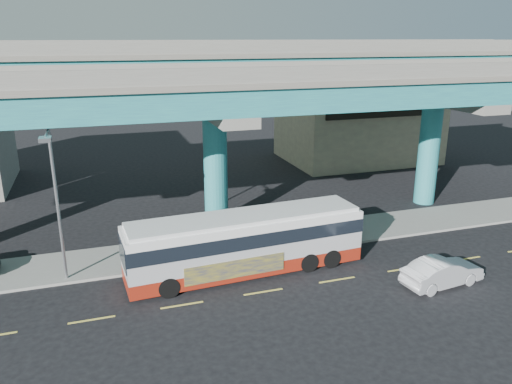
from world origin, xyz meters
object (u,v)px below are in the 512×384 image
object	(u,v)px
street_lamp	(54,185)
sedan	(442,272)
transit_bus	(246,241)
stop_sign	(347,213)

from	to	relation	value
street_lamp	sedan	bearing A→B (deg)	-18.13
sedan	transit_bus	bearing A→B (deg)	56.44
street_lamp	stop_sign	distance (m)	16.41
transit_bus	street_lamp	size ratio (longest dim) A/B	1.61
sedan	stop_sign	distance (m)	6.93
transit_bus	street_lamp	xyz separation A→B (m)	(-9.00, 1.36, 3.48)
sedan	street_lamp	size ratio (longest dim) A/B	0.57
sedan	stop_sign	bearing A→B (deg)	8.79
transit_bus	street_lamp	world-z (taller)	street_lamp
transit_bus	street_lamp	distance (m)	9.75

